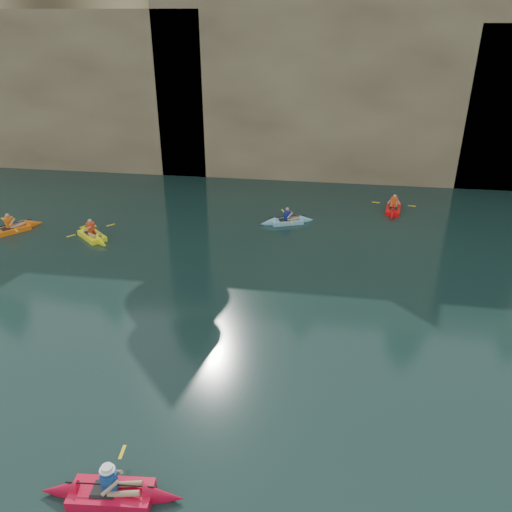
# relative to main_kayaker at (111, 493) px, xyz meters

# --- Properties ---
(ground) EXTENTS (160.00, 160.00, 0.00)m
(ground) POSITION_rel_main_kayaker_xyz_m (3.18, 3.00, -0.16)
(ground) COLOR black
(ground) RESTS_ON ground
(cliff) EXTENTS (70.00, 16.00, 12.00)m
(cliff) POSITION_rel_main_kayaker_xyz_m (3.18, 33.00, 5.84)
(cliff) COLOR tan
(cliff) RESTS_ON ground
(cliff_slab_west) EXTENTS (26.00, 2.40, 10.56)m
(cliff_slab_west) POSITION_rel_main_kayaker_xyz_m (-16.82, 25.60, 5.12)
(cliff_slab_west) COLOR #98855C
(cliff_slab_west) RESTS_ON ground
(cliff_slab_center) EXTENTS (24.00, 2.40, 11.40)m
(cliff_slab_center) POSITION_rel_main_kayaker_xyz_m (5.18, 25.60, 5.54)
(cliff_slab_center) COLOR #98855C
(cliff_slab_center) RESTS_ON ground
(sea_cave_west) EXTENTS (4.50, 1.00, 4.00)m
(sea_cave_west) POSITION_rel_main_kayaker_xyz_m (-14.82, 24.95, 1.84)
(sea_cave_west) COLOR black
(sea_cave_west) RESTS_ON ground
(sea_cave_center) EXTENTS (3.50, 1.00, 3.20)m
(sea_cave_center) POSITION_rel_main_kayaker_xyz_m (-0.82, 24.95, 1.44)
(sea_cave_center) COLOR black
(sea_cave_center) RESTS_ON ground
(sea_cave_east) EXTENTS (5.00, 1.00, 4.50)m
(sea_cave_east) POSITION_rel_main_kayaker_xyz_m (13.18, 24.95, 2.09)
(sea_cave_east) COLOR black
(sea_cave_east) RESTS_ON ground
(main_kayaker) EXTENTS (3.37, 2.26, 1.23)m
(main_kayaker) POSITION_rel_main_kayaker_xyz_m (0.00, 0.00, 0.00)
(main_kayaker) COLOR red
(main_kayaker) RESTS_ON ground
(kayaker_orange) EXTENTS (2.63, 2.97, 1.23)m
(kayaker_orange) POSITION_rel_main_kayaker_xyz_m (-11.28, 13.77, -0.01)
(kayaker_orange) COLOR orange
(kayaker_orange) RESTS_ON ground
(kayaker_red_far) EXTENTS (2.35, 3.33, 1.20)m
(kayaker_red_far) POSITION_rel_main_kayaker_xyz_m (8.03, 19.72, -0.02)
(kayaker_red_far) COLOR red
(kayaker_red_far) RESTS_ON ground
(kayaker_yellow) EXTENTS (2.79, 2.54, 1.24)m
(kayaker_yellow) POSITION_rel_main_kayaker_xyz_m (-6.89, 13.68, -0.01)
(kayaker_yellow) COLOR #FCF415
(kayaker_yellow) RESTS_ON ground
(kayaker_ltblue_mid) EXTENTS (2.92, 2.07, 1.09)m
(kayaker_ltblue_mid) POSITION_rel_main_kayaker_xyz_m (2.36, 17.02, -0.03)
(kayaker_ltblue_mid) COLOR #7BBBCE
(kayaker_ltblue_mid) RESTS_ON ground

